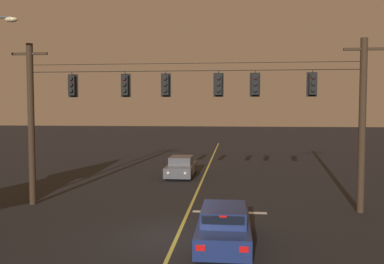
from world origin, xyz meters
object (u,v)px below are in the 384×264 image
at_px(car_oncoming_lead, 181,167).
at_px(car_waiting_near_lane, 224,227).
at_px(traffic_light_right_inner, 218,85).
at_px(traffic_light_far_right, 313,84).
at_px(traffic_light_leftmost, 72,85).
at_px(traffic_light_centre, 165,85).
at_px(traffic_light_left_inner, 125,85).
at_px(traffic_light_rightmost, 255,84).

bearing_deg(car_oncoming_lead, car_waiting_near_lane, -76.67).
distance_m(traffic_light_right_inner, traffic_light_far_right, 4.29).
bearing_deg(traffic_light_right_inner, car_oncoming_lead, 108.06).
distance_m(traffic_light_leftmost, traffic_light_centre, 4.59).
xyz_separation_m(traffic_light_leftmost, car_oncoming_lead, (4.15, 9.02, -5.24)).
xyz_separation_m(traffic_light_left_inner, traffic_light_far_right, (8.76, 0.00, 0.00)).
bearing_deg(car_waiting_near_lane, traffic_light_leftmost, 145.72).
bearing_deg(traffic_light_leftmost, traffic_light_right_inner, 0.00).
bearing_deg(car_oncoming_lead, traffic_light_centre, -87.23).
distance_m(traffic_light_centre, traffic_light_right_inner, 2.51).
relative_size(traffic_light_centre, traffic_light_far_right, 1.00).
relative_size(traffic_light_far_right, car_waiting_near_lane, 0.28).
bearing_deg(traffic_light_far_right, traffic_light_left_inner, 180.00).
xyz_separation_m(traffic_light_centre, traffic_light_right_inner, (2.51, 0.00, 0.00)).
relative_size(traffic_light_leftmost, traffic_light_rightmost, 1.00).
distance_m(traffic_light_leftmost, traffic_light_rightmost, 8.79).
relative_size(traffic_light_right_inner, traffic_light_rightmost, 1.00).
bearing_deg(traffic_light_centre, traffic_light_leftmost, 180.00).
bearing_deg(traffic_light_far_right, traffic_light_centre, 180.00).
bearing_deg(traffic_light_far_right, traffic_light_rightmost, 180.00).
height_order(traffic_light_left_inner, car_oncoming_lead, traffic_light_left_inner).
relative_size(traffic_light_left_inner, traffic_light_rightmost, 1.00).
bearing_deg(traffic_light_left_inner, car_waiting_near_lane, -46.38).
bearing_deg(car_oncoming_lead, traffic_light_rightmost, -62.79).
distance_m(traffic_light_right_inner, car_waiting_near_lane, 7.33).
xyz_separation_m(traffic_light_left_inner, car_oncoming_lead, (1.52, 9.02, -5.24)).
relative_size(traffic_light_leftmost, traffic_light_centre, 1.00).
relative_size(traffic_light_right_inner, car_oncoming_lead, 0.28).
bearing_deg(car_waiting_near_lane, traffic_light_right_inner, 94.57).
xyz_separation_m(traffic_light_right_inner, traffic_light_far_right, (4.29, 0.00, 0.00)).
height_order(traffic_light_right_inner, traffic_light_rightmost, same).
relative_size(traffic_light_left_inner, traffic_light_right_inner, 1.00).
distance_m(traffic_light_centre, traffic_light_far_right, 6.80).
xyz_separation_m(traffic_light_right_inner, car_waiting_near_lane, (0.41, -5.11, -5.24)).
bearing_deg(car_oncoming_lead, traffic_light_far_right, -51.28).
relative_size(traffic_light_left_inner, car_waiting_near_lane, 0.28).
xyz_separation_m(traffic_light_centre, traffic_light_far_right, (6.80, 0.00, 0.00)).
xyz_separation_m(car_waiting_near_lane, car_oncoming_lead, (-3.35, 14.14, -0.00)).
bearing_deg(car_oncoming_lead, traffic_light_leftmost, -114.71).
height_order(traffic_light_right_inner, traffic_light_far_right, same).
bearing_deg(traffic_light_left_inner, traffic_light_right_inner, 0.00).
xyz_separation_m(traffic_light_leftmost, traffic_light_centre, (4.59, 0.00, 0.00)).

